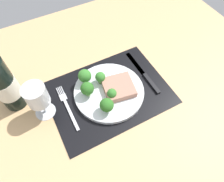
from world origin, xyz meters
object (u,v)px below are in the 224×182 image
object	(u,v)px
fork	(68,107)
knife	(145,75)
wine_bottle	(4,85)
steak	(119,87)
wine_glass	(37,97)
plate	(109,91)

from	to	relation	value
fork	knife	world-z (taller)	knife
wine_bottle	steak	bearing A→B (deg)	-21.14
knife	fork	bearing A→B (deg)	176.71
knife	wine_bottle	world-z (taller)	wine_bottle
steak	wine_bottle	bearing A→B (deg)	158.86
wine_bottle	wine_glass	size ratio (longest dim) A/B	2.07
steak	wine_bottle	xyz separation A→B (cm)	(-33.99, 13.14, 7.65)
steak	fork	xyz separation A→B (cm)	(-18.85, 2.59, -2.54)
knife	wine_bottle	size ratio (longest dim) A/B	0.78
plate	wine_glass	size ratio (longest dim) A/B	1.79
plate	fork	size ratio (longest dim) A/B	1.32
plate	wine_bottle	distance (cm)	34.36
steak	knife	world-z (taller)	steak
wine_bottle	knife	bearing A→B (deg)	-13.77
knife	plate	bearing A→B (deg)	-179.77
fork	wine_glass	xyz separation A→B (cm)	(-7.35, 2.05, 9.17)
knife	wine_glass	size ratio (longest dim) A/B	1.62
steak	fork	world-z (taller)	steak
plate	knife	world-z (taller)	plate
steak	wine_bottle	size ratio (longest dim) A/B	0.36
fork	plate	bearing A→B (deg)	-1.96
knife	wine_glass	bearing A→B (deg)	174.00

